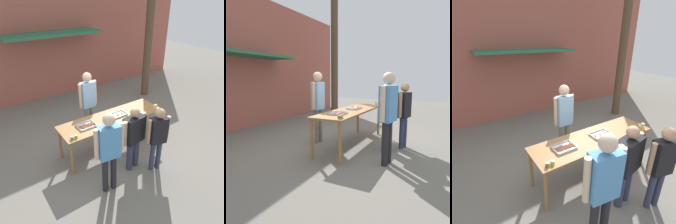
# 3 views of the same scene
# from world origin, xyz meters

# --- Properties ---
(ground_plane) EXTENTS (24.00, 24.00, 0.00)m
(ground_plane) POSITION_xyz_m (0.00, 0.00, 0.00)
(ground_plane) COLOR slate
(building_facade_back) EXTENTS (12.00, 1.11, 4.50)m
(building_facade_back) POSITION_xyz_m (0.00, 3.98, 2.26)
(building_facade_back) COLOR #A85647
(building_facade_back) RESTS_ON ground
(serving_table) EXTENTS (2.68, 0.79, 0.90)m
(serving_table) POSITION_xyz_m (0.00, 0.00, 0.80)
(serving_table) COLOR olive
(serving_table) RESTS_ON ground
(food_tray_sausages) EXTENTS (0.41, 0.31, 0.04)m
(food_tray_sausages) POSITION_xyz_m (-0.72, -0.00, 0.91)
(food_tray_sausages) COLOR silver
(food_tray_sausages) RESTS_ON serving_table
(food_tray_buns) EXTENTS (0.43, 0.27, 0.06)m
(food_tray_buns) POSITION_xyz_m (0.17, -0.00, 0.92)
(food_tray_buns) COLOR silver
(food_tray_buns) RESTS_ON serving_table
(condiment_jar_mustard) EXTENTS (0.07, 0.07, 0.07)m
(condiment_jar_mustard) POSITION_xyz_m (-1.21, -0.28, 0.93)
(condiment_jar_mustard) COLOR #567A38
(condiment_jar_mustard) RESTS_ON serving_table
(condiment_jar_ketchup) EXTENTS (0.07, 0.07, 0.07)m
(condiment_jar_ketchup) POSITION_xyz_m (-1.11, -0.28, 0.93)
(condiment_jar_ketchup) COLOR gold
(condiment_jar_ketchup) RESTS_ON serving_table
(beer_cup) EXTENTS (0.08, 0.08, 0.12)m
(beer_cup) POSITION_xyz_m (1.20, -0.27, 0.96)
(beer_cup) COLOR #DBC67A
(beer_cup) RESTS_ON serving_table
(person_server_behind_table) EXTENTS (0.53, 0.24, 1.84)m
(person_server_behind_table) POSITION_xyz_m (-0.18, 0.86, 1.13)
(person_server_behind_table) COLOR #756B5B
(person_server_behind_table) RESTS_ON ground
(person_customer_holding_hotdog) EXTENTS (0.59, 0.28, 1.80)m
(person_customer_holding_hotdog) POSITION_xyz_m (-0.84, -1.14, 1.08)
(person_customer_holding_hotdog) COLOR #232328
(person_customer_holding_hotdog) RESTS_ON ground
(person_customer_with_cup) EXTENTS (0.51, 0.28, 1.57)m
(person_customer_with_cup) POSITION_xyz_m (0.35, -1.22, 0.94)
(person_customer_with_cup) COLOR #333851
(person_customer_with_cup) RESTS_ON ground
(person_customer_waiting_in_line) EXTENTS (0.68, 0.32, 1.56)m
(person_customer_waiting_in_line) POSITION_xyz_m (-0.04, -0.89, 0.91)
(person_customer_waiting_in_line) COLOR #333851
(person_customer_waiting_in_line) RESTS_ON ground
(utility_pole) EXTENTS (1.10, 0.28, 6.40)m
(utility_pole) POSITION_xyz_m (2.99, 2.06, 3.25)
(utility_pole) COLOR brown
(utility_pole) RESTS_ON ground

